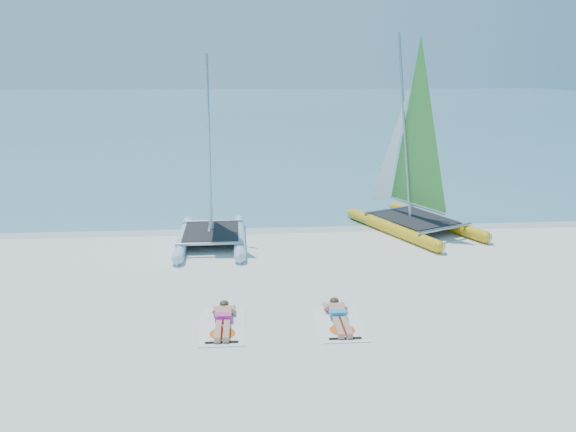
# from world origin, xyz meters

# --- Properties ---
(ground) EXTENTS (140.00, 140.00, 0.00)m
(ground) POSITION_xyz_m (0.00, 0.00, 0.00)
(ground) COLOR silver
(ground) RESTS_ON ground
(sea) EXTENTS (140.00, 115.00, 0.01)m
(sea) POSITION_xyz_m (0.00, 63.00, 0.01)
(sea) COLOR #71ACBC
(sea) RESTS_ON ground
(wet_sand_strip) EXTENTS (140.00, 1.40, 0.01)m
(wet_sand_strip) POSITION_xyz_m (0.00, 5.50, 0.00)
(wet_sand_strip) COLOR beige
(wet_sand_strip) RESTS_ON ground
(catamaran_blue) EXTENTS (2.25, 4.57, 6.19)m
(catamaran_blue) POSITION_xyz_m (-3.27, 3.98, 1.85)
(catamaran_blue) COLOR #BCE1F8
(catamaran_blue) RESTS_ON ground
(catamaran_yellow) EXTENTS (4.34, 5.64, 6.95)m
(catamaran_yellow) POSITION_xyz_m (3.57, 5.29, 2.19)
(catamaran_yellow) COLOR yellow
(catamaran_yellow) RESTS_ON ground
(towel_a) EXTENTS (1.00, 1.85, 0.02)m
(towel_a) POSITION_xyz_m (-2.67, -2.28, 0.01)
(towel_a) COLOR white
(towel_a) RESTS_ON ground
(sunbather_a) EXTENTS (0.37, 1.73, 0.26)m
(sunbather_a) POSITION_xyz_m (-2.67, -2.09, 0.12)
(sunbather_a) COLOR tan
(sunbather_a) RESTS_ON towel_a
(towel_b) EXTENTS (1.00, 1.85, 0.02)m
(towel_b) POSITION_xyz_m (-0.05, -2.30, 0.01)
(towel_b) COLOR white
(towel_b) RESTS_ON ground
(sunbather_b) EXTENTS (0.37, 1.73, 0.26)m
(sunbather_b) POSITION_xyz_m (-0.05, -2.11, 0.12)
(sunbather_b) COLOR tan
(sunbather_b) RESTS_ON towel_b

